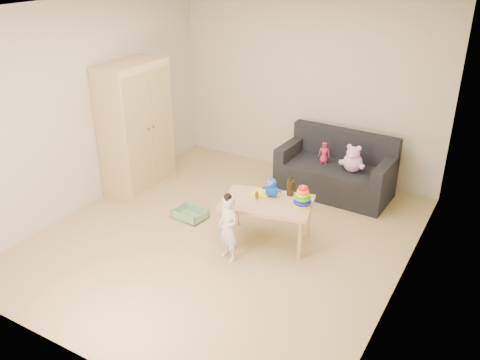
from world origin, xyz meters
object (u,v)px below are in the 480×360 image
Objects in this scene: sofa at (334,179)px; play_table at (267,221)px; wardrobe at (136,128)px; toddler at (228,229)px.

play_table reaches higher than sofa.
wardrobe is 2.79m from sofa.
sofa is (2.44, 1.19, -0.68)m from wardrobe.
play_table is at bearing -9.71° from wardrobe.
toddler is (-0.42, -2.10, 0.17)m from sofa.
play_table is 1.30× the size of toddler.
sofa is 1.52× the size of play_table.
play_table is at bearing 92.66° from toddler.
wardrobe is at bearing -152.05° from sofa.
sofa is 1.98× the size of toddler.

